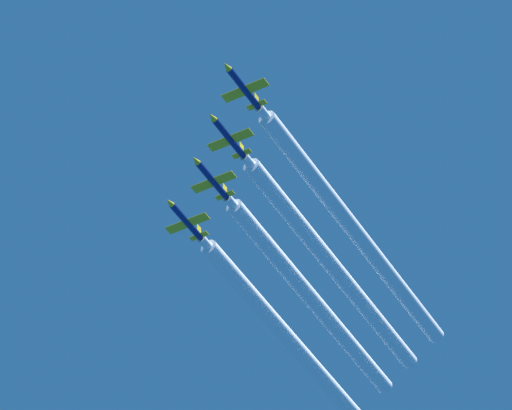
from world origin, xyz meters
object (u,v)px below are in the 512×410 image
(jet_lead, at_px, (243,87))
(jet_third_echelon, at_px, (211,179))
(jet_second_echelon, at_px, (228,136))
(jet_fourth_echelon, at_px, (185,220))

(jet_lead, xyz_separation_m, jet_third_echelon, (14.21, -14.21, -2.29))
(jet_second_echelon, relative_size, jet_fourth_echelon, 1.00)
(jet_lead, distance_m, jet_fourth_echelon, 30.56)
(jet_lead, xyz_separation_m, jet_second_echelon, (7.13, -7.60, -1.35))
(jet_lead, distance_m, jet_third_echelon, 20.23)
(jet_fourth_echelon, bearing_deg, jet_second_echelon, 141.55)
(jet_second_echelon, xyz_separation_m, jet_fourth_echelon, (15.69, -12.46, -1.95))
(jet_second_echelon, distance_m, jet_third_echelon, 9.73)
(jet_lead, bearing_deg, jet_fourth_echelon, -41.31)
(jet_second_echelon, relative_size, jet_third_echelon, 1.00)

